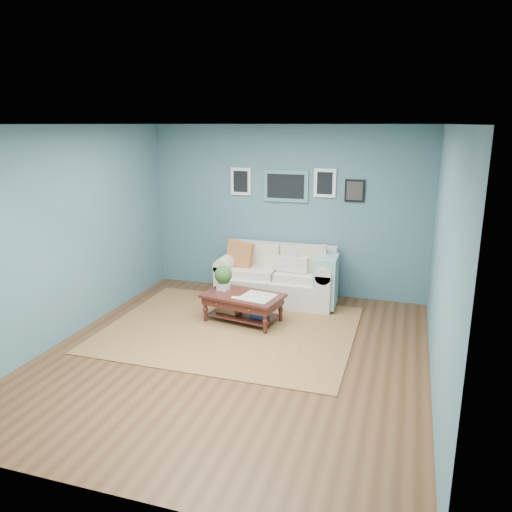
% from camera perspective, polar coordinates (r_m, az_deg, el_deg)
% --- Properties ---
extents(room_shell, '(5.00, 5.02, 2.70)m').
position_cam_1_polar(room_shell, '(5.75, -2.38, 1.33)').
color(room_shell, brown).
rests_on(room_shell, ground).
extents(area_rug, '(3.29, 2.63, 0.01)m').
position_cam_1_polar(area_rug, '(6.86, -2.94, -8.30)').
color(area_rug, brown).
rests_on(area_rug, ground).
extents(loveseat, '(1.86, 0.84, 0.95)m').
position_cam_1_polar(loveseat, '(7.80, 3.04, -2.41)').
color(loveseat, beige).
rests_on(loveseat, ground).
extents(coffee_table, '(1.18, 0.81, 0.76)m').
position_cam_1_polar(coffee_table, '(7.01, -1.89, -4.86)').
color(coffee_table, '#33100F').
rests_on(coffee_table, ground).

